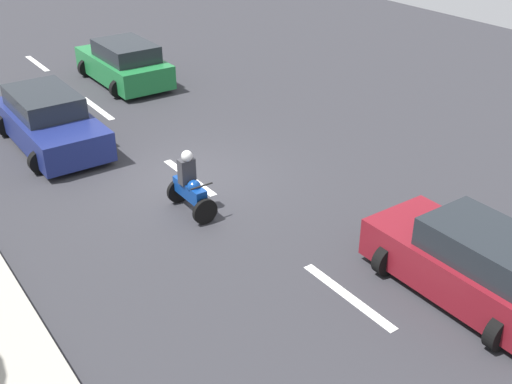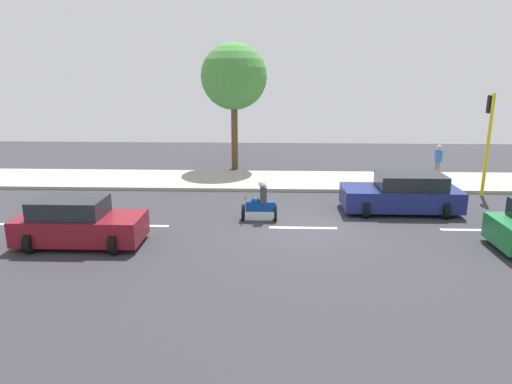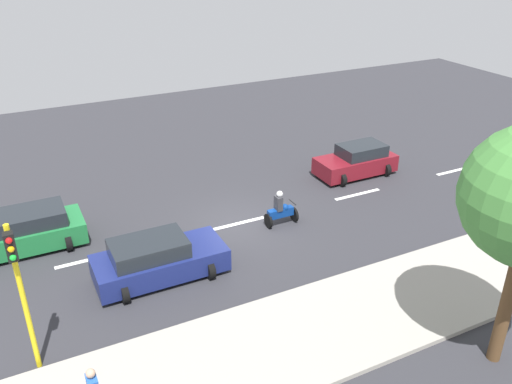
% 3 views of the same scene
% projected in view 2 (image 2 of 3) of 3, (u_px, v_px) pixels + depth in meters
% --- Properties ---
extents(ground_plane, '(40.00, 60.00, 0.10)m').
position_uv_depth(ground_plane, '(303.00, 229.00, 16.47)').
color(ground_plane, '#2D2D33').
extents(sidewalk, '(4.00, 60.00, 0.15)m').
position_uv_depth(sidewalk, '(295.00, 181.00, 23.20)').
color(sidewalk, '#9E998E').
rests_on(sidewalk, ground).
extents(lane_stripe_north, '(0.20, 2.40, 0.01)m').
position_uv_depth(lane_stripe_north, '(475.00, 230.00, 16.23)').
color(lane_stripe_north, white).
rests_on(lane_stripe_north, ground).
extents(lane_stripe_mid, '(0.20, 2.40, 0.01)m').
position_uv_depth(lane_stripe_mid, '(303.00, 228.00, 16.45)').
color(lane_stripe_mid, white).
rests_on(lane_stripe_mid, ground).
extents(lane_stripe_south, '(0.20, 2.40, 0.01)m').
position_uv_depth(lane_stripe_south, '(136.00, 226.00, 16.68)').
color(lane_stripe_south, white).
rests_on(lane_stripe_south, ground).
extents(car_dark_blue, '(2.31, 4.49, 1.52)m').
position_uv_depth(car_dark_blue, '(402.00, 194.00, 18.21)').
color(car_dark_blue, navy).
rests_on(car_dark_blue, ground).
extents(car_maroon, '(2.14, 3.93, 1.52)m').
position_uv_depth(car_maroon, '(78.00, 223.00, 14.74)').
color(car_maroon, maroon).
rests_on(car_maroon, ground).
extents(motorcycle, '(0.60, 1.30, 1.53)m').
position_uv_depth(motorcycle, '(260.00, 204.00, 17.14)').
color(motorcycle, black).
rests_on(motorcycle, ground).
extents(pedestrian_near_signal, '(0.40, 0.24, 1.69)m').
position_uv_depth(pedestrian_near_signal, '(438.00, 160.00, 23.19)').
color(pedestrian_near_signal, '#72604C').
rests_on(pedestrian_near_signal, sidewalk).
extents(traffic_light_corner, '(0.49, 0.24, 4.50)m').
position_uv_depth(traffic_light_corner, '(489.00, 130.00, 20.09)').
color(traffic_light_corner, yellow).
rests_on(traffic_light_corner, ground).
extents(street_tree_north, '(3.58, 3.58, 6.89)m').
position_uv_depth(street_tree_north, '(234.00, 77.00, 25.08)').
color(street_tree_north, brown).
rests_on(street_tree_north, ground).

